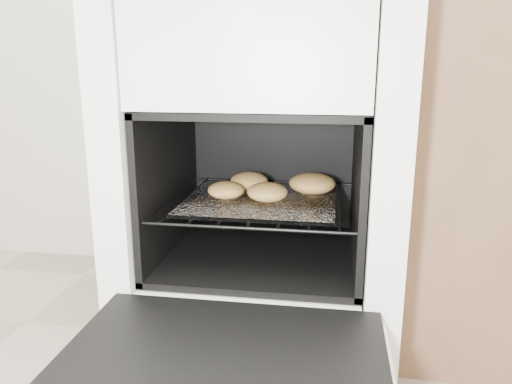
# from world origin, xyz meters

# --- Properties ---
(stove) EXTENTS (0.66, 0.73, 1.01)m
(stove) POSITION_xyz_m (0.02, 1.13, 0.49)
(stove) COLOR white
(stove) RESTS_ON ground
(oven_door) EXTENTS (0.59, 0.46, 0.04)m
(oven_door) POSITION_xyz_m (0.02, 0.58, 0.22)
(oven_door) COLOR black
(oven_door) RESTS_ON stove
(oven_rack) EXTENTS (0.48, 0.46, 0.01)m
(oven_rack) POSITION_xyz_m (0.02, 1.06, 0.39)
(oven_rack) COLOR black
(oven_rack) RESTS_ON stove
(foil_sheet) EXTENTS (0.37, 0.33, 0.01)m
(foil_sheet) POSITION_xyz_m (0.02, 1.04, 0.40)
(foil_sheet) COLOR white
(foil_sheet) RESTS_ON oven_rack
(baked_rolls) EXTENTS (0.35, 0.24, 0.05)m
(baked_rolls) POSITION_xyz_m (0.05, 1.09, 0.43)
(baked_rolls) COLOR tan
(baked_rolls) RESTS_ON foil_sheet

